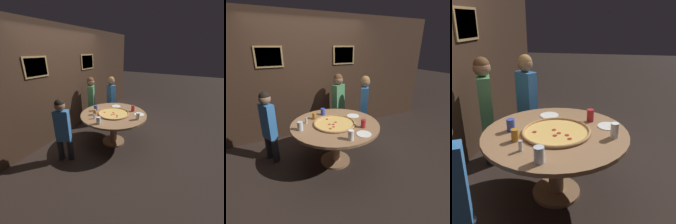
% 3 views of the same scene
% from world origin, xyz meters
% --- Properties ---
extents(ground_plane, '(24.00, 24.00, 0.00)m').
position_xyz_m(ground_plane, '(0.00, 0.00, 0.00)').
color(ground_plane, black).
extents(dining_table, '(1.46, 1.46, 0.74)m').
position_xyz_m(dining_table, '(0.00, 0.00, 0.60)').
color(dining_table, '#936B47').
rests_on(dining_table, ground_plane).
extents(giant_pizza, '(0.70, 0.70, 0.03)m').
position_xyz_m(giant_pizza, '(-0.01, -0.01, 0.75)').
color(giant_pizza, '#EAB75B').
rests_on(giant_pizza, dining_table).
extents(drink_cup_centre_back, '(0.08, 0.08, 0.12)m').
position_xyz_m(drink_cup_centre_back, '(-0.05, 0.45, 0.80)').
color(drink_cup_centre_back, '#384CB7').
rests_on(drink_cup_centre_back, dining_table).
extents(drink_cup_near_left, '(0.08, 0.08, 0.14)m').
position_xyz_m(drink_cup_near_left, '(0.34, -0.32, 0.81)').
color(drink_cup_near_left, '#B22328').
rests_on(drink_cup_near_left, dining_table).
extents(drink_cup_front_edge, '(0.09, 0.09, 0.14)m').
position_xyz_m(drink_cup_front_edge, '(-0.58, 0.01, 0.81)').
color(drink_cup_front_edge, silver).
rests_on(drink_cup_front_edge, dining_table).
extents(drink_cup_near_right, '(0.08, 0.08, 0.15)m').
position_xyz_m(drink_cup_near_right, '(-0.02, -0.58, 0.81)').
color(drink_cup_near_right, white).
rests_on(drink_cup_near_right, dining_table).
extents(drink_cup_far_right, '(0.07, 0.07, 0.12)m').
position_xyz_m(drink_cup_far_right, '(-0.25, 0.33, 0.80)').
color(drink_cup_far_right, '#BC7A23').
rests_on(drink_cup_far_right, dining_table).
extents(white_plate_beside_cup, '(0.22, 0.22, 0.01)m').
position_xyz_m(white_plate_beside_cup, '(0.23, -0.52, 0.74)').
color(white_plate_beside_cup, white).
rests_on(white_plate_beside_cup, dining_table).
extents(white_plate_near_front, '(0.22, 0.22, 0.01)m').
position_xyz_m(white_plate_near_front, '(0.43, 0.17, 0.74)').
color(white_plate_near_front, white).
rests_on(white_plate_near_front, dining_table).
extents(condiment_shaker, '(0.04, 0.04, 0.10)m').
position_xyz_m(condiment_shaker, '(-0.43, 0.22, 0.79)').
color(condiment_shaker, silver).
rests_on(condiment_shaker, dining_table).
extents(diner_centre_back, '(0.36, 0.27, 1.39)m').
position_xyz_m(diner_centre_back, '(0.53, 1.01, 0.79)').
color(diner_centre_back, '#232328').
rests_on(diner_centre_back, ground_plane).
extents(diner_far_left, '(0.29, 0.36, 1.37)m').
position_xyz_m(diner_far_left, '(0.96, 0.61, 0.78)').
color(diner_far_left, '#232328').
rests_on(diner_far_left, ground_plane).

